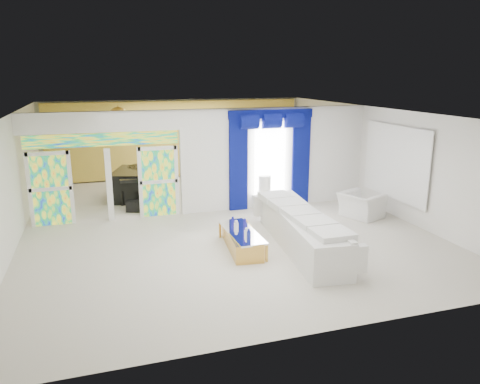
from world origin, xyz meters
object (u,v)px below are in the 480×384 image
object	(u,v)px
white_sofa	(301,231)
console_table	(274,201)
coffee_table	(242,240)
armchair	(361,205)
grand_piano	(137,184)

from	to	relation	value
white_sofa	console_table	xyz separation A→B (m)	(0.62, 3.27, -0.18)
coffee_table	armchair	bearing A→B (deg)	18.40
console_table	armchair	bearing A→B (deg)	-39.49
grand_piano	console_table	bearing A→B (deg)	-14.41
console_table	armchair	distance (m)	2.60
coffee_table	white_sofa	bearing A→B (deg)	-12.53
armchair	grand_piano	xyz separation A→B (m)	(-5.84, 4.05, 0.11)
white_sofa	grand_piano	world-z (taller)	grand_piano
white_sofa	grand_piano	xyz separation A→B (m)	(-3.22, 5.67, 0.07)
coffee_table	console_table	size ratio (longest dim) A/B	1.47
white_sofa	armchair	world-z (taller)	white_sofa
coffee_table	armchair	xyz separation A→B (m)	(3.97, 1.32, 0.14)
armchair	grand_piano	distance (m)	7.11
coffee_table	grand_piano	bearing A→B (deg)	109.22
white_sofa	console_table	distance (m)	3.33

